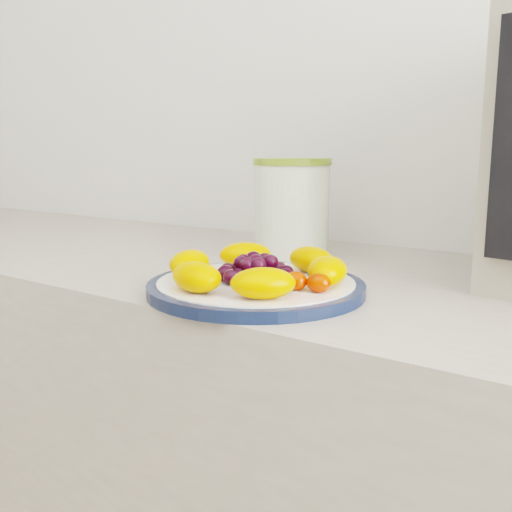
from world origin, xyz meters
The scene contains 6 objects.
wall_back centered at (0.00, 1.51, 1.30)m, with size 3.50×0.02×2.60m, color silver.
plate_rim centered at (-0.09, 1.03, 0.91)m, with size 0.29×0.29×0.01m, color #0F1A37.
plate_face centered at (-0.09, 1.03, 0.91)m, with size 0.26×0.26×0.02m, color white.
canister centered at (-0.20, 1.30, 0.98)m, with size 0.13×0.13×0.16m, color #46660F.
canister_lid centered at (-0.20, 1.30, 1.07)m, with size 0.14×0.14×0.01m, color olive.
fruit_plate centered at (-0.08, 1.03, 0.93)m, with size 0.25×0.25×0.04m.
Camera 1 is at (0.34, 0.43, 1.08)m, focal length 40.00 mm.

